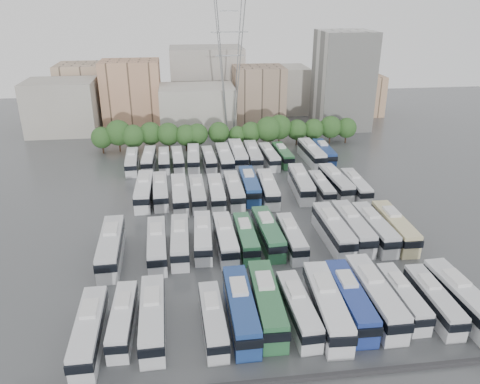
{
  "coord_description": "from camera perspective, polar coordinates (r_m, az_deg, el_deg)",
  "views": [
    {
      "loc": [
        -10.57,
        -67.14,
        35.6
      ],
      "look_at": [
        -0.91,
        7.84,
        3.0
      ],
      "focal_mm": 35.0,
      "sensor_mm": 36.0,
      "label": 1
    }
  ],
  "objects": [
    {
      "name": "bus_r3_s3",
      "position": [
        103.74,
        -7.59,
        4.02
      ],
      "size": [
        2.84,
        10.87,
        3.38
      ],
      "rotation": [
        0.0,
        0.0,
        0.05
      ],
      "color": "white",
      "rests_on": "ground"
    },
    {
      "name": "bus_r2_s6",
      "position": [
        86.04,
        -0.74,
        0.27
      ],
      "size": [
        2.77,
        12.39,
        3.88
      ],
      "rotation": [
        0.0,
        0.0,
        0.01
      ],
      "color": "silver",
      "rests_on": "ground"
    },
    {
      "name": "bus_r3_s4",
      "position": [
        103.63,
        -5.68,
        4.19
      ],
      "size": [
        2.95,
        11.92,
        3.72
      ],
      "rotation": [
        0.0,
        0.0,
        -0.03
      ],
      "color": "silver",
      "rests_on": "ground"
    },
    {
      "name": "bus_r2_s5",
      "position": [
        85.25,
        -2.91,
        -0.04
      ],
      "size": [
        2.61,
        11.9,
        3.73
      ],
      "rotation": [
        0.0,
        0.0,
        -0.0
      ],
      "color": "white",
      "rests_on": "ground"
    },
    {
      "name": "bus_r3_s6",
      "position": [
        102.18,
        -1.88,
        4.13
      ],
      "size": [
        3.06,
        13.15,
        4.11
      ],
      "rotation": [
        0.0,
        0.0,
        0.02
      ],
      "color": "silver",
      "rests_on": "ground"
    },
    {
      "name": "parapet",
      "position": [
        50.26,
        7.53,
        -21.62
      ],
      "size": [
        56.0,
        0.5,
        0.5
      ],
      "primitive_type": "cube",
      "color": "#2D2D30",
      "rests_on": "ground"
    },
    {
      "name": "city_buildings",
      "position": [
        141.77,
        -6.07,
        11.92
      ],
      "size": [
        102.0,
        35.0,
        20.0
      ],
      "color": "#9E998E",
      "rests_on": "ground"
    },
    {
      "name": "bus_r1_s6",
      "position": [
        70.09,
        0.72,
        -5.53
      ],
      "size": [
        2.68,
        11.59,
        3.63
      ],
      "rotation": [
        0.0,
        0.0,
        0.01
      ],
      "color": "#2F6F46",
      "rests_on": "ground"
    },
    {
      "name": "bus_r0_s9",
      "position": [
        58.24,
        13.24,
        -12.63
      ],
      "size": [
        3.09,
        13.02,
        4.07
      ],
      "rotation": [
        0.0,
        0.0,
        -0.02
      ],
      "color": "navy",
      "rests_on": "ground"
    },
    {
      "name": "bus_r3_s13",
      "position": [
        108.19,
        10.2,
        4.78
      ],
      "size": [
        2.87,
        12.12,
        3.79
      ],
      "rotation": [
        0.0,
        0.0,
        -0.02
      ],
      "color": "navy",
      "rests_on": "ground"
    },
    {
      "name": "bus_r1_s4",
      "position": [
        70.46,
        -4.55,
        -5.4
      ],
      "size": [
        3.06,
        11.94,
        3.72
      ],
      "rotation": [
        0.0,
        0.0,
        -0.04
      ],
      "color": "silver",
      "rests_on": "ground"
    },
    {
      "name": "bus_r0_s2",
      "position": [
        55.15,
        -10.6,
        -14.77
      ],
      "size": [
        3.07,
        12.62,
        3.94
      ],
      "rotation": [
        0.0,
        0.0,
        0.03
      ],
      "color": "silver",
      "rests_on": "ground"
    },
    {
      "name": "apartment_tower",
      "position": [
        134.74,
        12.42,
        13.15
      ],
      "size": [
        14.0,
        14.0,
        26.0
      ],
      "primitive_type": "cube",
      "color": "silver",
      "rests_on": "ground"
    },
    {
      "name": "bus_r3_s10",
      "position": [
        105.72,
        5.21,
        4.54
      ],
      "size": [
        3.0,
        11.36,
        3.53
      ],
      "rotation": [
        0.0,
        0.0,
        0.05
      ],
      "color": "#2A6438",
      "rests_on": "ground"
    },
    {
      "name": "bus_r1_s13",
      "position": [
        76.39,
        18.31,
        -4.04
      ],
      "size": [
        3.05,
        13.08,
        4.09
      ],
      "rotation": [
        0.0,
        0.0,
        -0.02
      ],
      "color": "beige",
      "rests_on": "ground"
    },
    {
      "name": "bus_r1_s2",
      "position": [
        69.05,
        -10.09,
        -6.28
      ],
      "size": [
        3.19,
        12.47,
        3.88
      ],
      "rotation": [
        0.0,
        0.0,
        0.04
      ],
      "color": "silver",
      "rests_on": "ground"
    },
    {
      "name": "bus_r3_s0",
      "position": [
        103.74,
        -13.04,
        3.67
      ],
      "size": [
        2.95,
        11.56,
        3.6
      ],
      "rotation": [
        0.0,
        0.0,
        0.04
      ],
      "color": "silver",
      "rests_on": "ground"
    },
    {
      "name": "bus_r1_s5",
      "position": [
        69.66,
        -1.79,
        -5.64
      ],
      "size": [
        2.93,
        12.21,
        3.81
      ],
      "rotation": [
        0.0,
        0.0,
        0.02
      ],
      "color": "white",
      "rests_on": "ground"
    },
    {
      "name": "bus_r3_s2",
      "position": [
        103.61,
        -9.23,
        3.89
      ],
      "size": [
        2.62,
        10.83,
        3.38
      ],
      "rotation": [
        0.0,
        0.0,
        0.02
      ],
      "color": "silver",
      "rests_on": "ground"
    },
    {
      "name": "bus_r3_s7",
      "position": [
        104.31,
        -0.27,
        4.59
      ],
      "size": [
        3.05,
        13.6,
        4.26
      ],
      "rotation": [
        0.0,
        0.0,
        0.01
      ],
      "color": "silver",
      "rests_on": "ground"
    },
    {
      "name": "bus_r2_s8",
      "position": [
        86.85,
        3.42,
        0.48
      ],
      "size": [
        3.21,
        12.72,
        3.96
      ],
      "rotation": [
        0.0,
        0.0,
        -0.04
      ],
      "color": "silver",
      "rests_on": "ground"
    },
    {
      "name": "bus_r3_s1",
      "position": [
        104.21,
        -11.05,
        3.92
      ],
      "size": [
        2.81,
        11.41,
        3.56
      ],
      "rotation": [
        0.0,
        0.0,
        -0.03
      ],
      "color": "silver",
      "rests_on": "ground"
    },
    {
      "name": "bus_r1_s11",
      "position": [
        74.54,
        13.54,
        -4.14
      ],
      "size": [
        2.97,
        13.23,
        4.14
      ],
      "rotation": [
        0.0,
        0.0,
        0.01
      ],
      "color": "silver",
      "rests_on": "ground"
    },
    {
      "name": "bus_r0_s4",
      "position": [
        54.44,
        -3.32,
        -15.22
      ],
      "size": [
        2.79,
        11.17,
        3.48
      ],
      "rotation": [
        0.0,
        0.0,
        0.03
      ],
      "color": "silver",
      "rests_on": "ground"
    },
    {
      "name": "bus_r2_s1",
      "position": [
        87.36,
        -11.6,
        0.21
      ],
      "size": [
        2.98,
        13.02,
        4.08
      ],
      "rotation": [
        0.0,
        0.0,
        -0.01
      ],
      "color": "silver",
      "rests_on": "ground"
    },
    {
      "name": "bus_r0_s13",
      "position": [
        62.65,
        25.41,
        -11.66
      ],
      "size": [
        3.49,
        13.28,
        4.13
      ],
      "rotation": [
        0.0,
        0.0,
        0.05
      ],
      "color": "silver",
      "rests_on": "ground"
    },
    {
      "name": "bus_r3_s5",
      "position": [
        103.02,
        -3.8,
        4.05
      ],
      "size": [
        2.85,
        11.03,
        3.43
      ],
      "rotation": [
        0.0,
        0.0,
        0.04
      ],
      "color": "silver",
      "rests_on": "ground"
    },
    {
      "name": "bus_r0_s12",
      "position": [
        61.62,
        22.5,
        -12.02
      ],
      "size": [
        2.65,
        11.51,
        3.6
      ],
      "rotation": [
        0.0,
        0.0,
        -0.01
      ],
      "color": "silver",
      "rests_on": "ground"
    },
    {
      "name": "bus_r2_s11",
      "position": [
        89.01,
        9.88,
        0.58
      ],
      "size": [
        2.48,
        11.11,
        3.48
      ],
      "rotation": [
        0.0,
        0.0,
        -0.01
      ],
      "color": "silver",
      "rests_on": "ground"
    },
    {
      "name": "bus_r2_s3",
      "position": [
        85.0,
        -7.37,
        -0.21
      ],
      "size": [
        3.14,
        12.66,
        3.95
      ],
      "rotation": [
        0.0,
        0.0,
        0.03
      ],
      "color": "silver",
      "rests_on": "ground"
    },
    {
      "name": "ground",
      "position": [
        76.72,
        1.43,
        -4.33
      ],
      "size": [
        220.0,
        220.0,
        0.0
      ],
      "primitive_type": "plane",
      "color": "#424447",
      "rests_on": "ground"
    },
    {
      "name": "tree_line",
      "position": [
        114.18,
        -1.84,
        7.36
      ],
      "size": [
        64.93,
        7.75,
        7.8
      ],
      "color": "black",
      "rests_on": "ground"
    },
    {
      "name": "bus_r2_s13",
      "position": [
        90.79,
        13.93,
        0.75
      ],
      "size": [
        2.76,
        11.76,
        3.68
      ],
      "rotation": [
        0.0,
        0.0,
        -0.02
      ],
      "color": "silver",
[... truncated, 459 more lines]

